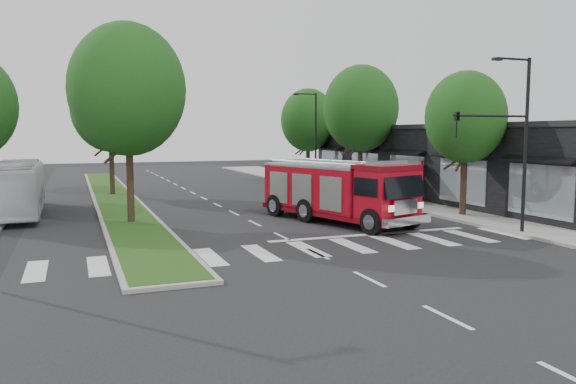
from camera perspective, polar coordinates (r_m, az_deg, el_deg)
name	(u,v)px	position (r m, az deg, el deg)	size (l,w,h in m)	color
ground	(282,237)	(25.40, -0.64, -4.55)	(140.00, 140.00, 0.00)	black
sidewalk_right	(400,199)	(39.83, 11.29, -0.72)	(5.00, 80.00, 0.15)	gray
median	(115,198)	(41.75, -17.20, -0.57)	(3.00, 50.00, 0.15)	gray
storefront_row	(454,163)	(42.21, 16.53, 2.82)	(8.00, 30.00, 5.00)	black
bus_shelter	(399,173)	(37.40, 11.18, 1.88)	(3.20, 1.60, 2.61)	black
tree_right_near	(466,117)	(32.47, 17.59, 7.23)	(4.40, 4.40, 8.05)	black
tree_right_mid	(361,108)	(42.56, 7.41, 8.42)	(5.60, 5.60, 9.72)	black
tree_right_far	(308,120)	(51.55, 2.06, 7.30)	(5.00, 5.00, 8.73)	black
tree_median_near	(128,90)	(29.61, -15.99, 9.96)	(5.80, 5.80, 10.16)	black
tree_median_far	(110,108)	(43.53, -17.64, 8.13)	(5.60, 5.60, 9.72)	black
streetlight_right_near	(511,133)	(27.05, 21.68, 5.62)	(4.08, 0.22, 8.00)	black
streetlight_right_far	(314,135)	(47.40, 2.67, 5.77)	(2.11, 0.20, 8.00)	black
fire_engine	(337,192)	(29.36, 5.04, 0.03)	(5.53, 10.10, 3.36)	#68050E
city_bus	(16,188)	(35.43, -25.89, 0.37)	(2.60, 11.11, 3.09)	silver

